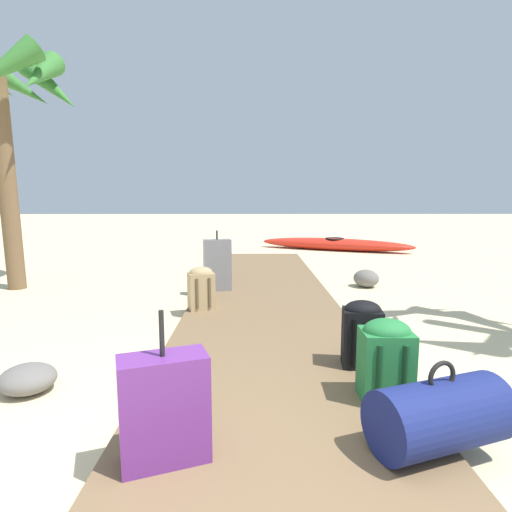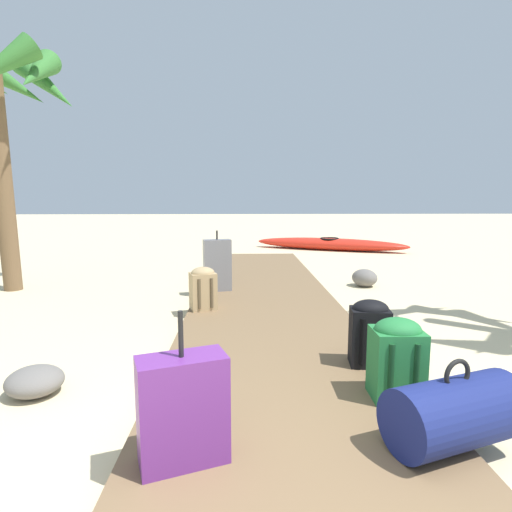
{
  "view_description": "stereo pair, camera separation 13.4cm",
  "coord_description": "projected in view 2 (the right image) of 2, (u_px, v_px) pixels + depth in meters",
  "views": [
    {
      "loc": [
        -0.14,
        -1.04,
        1.34
      ],
      "look_at": [
        -0.09,
        4.52,
        0.55
      ],
      "focal_mm": 28.9,
      "sensor_mm": 36.0,
      "label": 1
    },
    {
      "loc": [
        -0.28,
        -1.03,
        1.34
      ],
      "look_at": [
        -0.09,
        4.52,
        0.55
      ],
      "focal_mm": 28.9,
      "sensor_mm": 36.0,
      "label": 2
    }
  ],
  "objects": [
    {
      "name": "rock_left_near",
      "position": [
        35.0,
        381.0,
        2.81
      ],
      "size": [
        0.46,
        0.45,
        0.19
      ],
      "primitive_type": "ellipsoid",
      "rotation": [
        0.0,
        0.0,
        1.33
      ],
      "color": "slate",
      "rests_on": "ground"
    },
    {
      "name": "suitcase_purple",
      "position": [
        183.0,
        410.0,
        1.95
      ],
      "size": [
        0.46,
        0.33,
        0.74
      ],
      "color": "#6B2D84",
      "rests_on": "boardwalk"
    },
    {
      "name": "ground_plane",
      "position": [
        268.0,
        322.0,
        4.47
      ],
      "size": [
        60.0,
        60.0,
        0.0
      ],
      "primitive_type": "plane",
      "color": "beige"
    },
    {
      "name": "backpack_green",
      "position": [
        397.0,
        356.0,
        2.58
      ],
      "size": [
        0.31,
        0.28,
        0.52
      ],
      "color": "#237538",
      "rests_on": "boardwalk"
    },
    {
      "name": "boardwalk",
      "position": [
        264.0,
        300.0,
        5.28
      ],
      "size": [
        1.78,
        8.23,
        0.08
      ],
      "primitive_type": "cube",
      "color": "brown",
      "rests_on": "ground"
    },
    {
      "name": "kayak",
      "position": [
        329.0,
        244.0,
        10.63
      ],
      "size": [
        3.87,
        2.18,
        0.32
      ],
      "color": "red",
      "rests_on": "ground"
    },
    {
      "name": "duffel_bag_navy",
      "position": [
        454.0,
        413.0,
        2.08
      ],
      "size": [
        0.77,
        0.56,
        0.46
      ],
      "color": "navy",
      "rests_on": "boardwalk"
    },
    {
      "name": "rock_right_near",
      "position": [
        365.0,
        278.0,
        6.25
      ],
      "size": [
        0.5,
        0.51,
        0.26
      ],
      "primitive_type": "ellipsoid",
      "rotation": [
        0.0,
        0.0,
        0.49
      ],
      "color": "slate",
      "rests_on": "ground"
    },
    {
      "name": "backpack_black",
      "position": [
        370.0,
        331.0,
        3.09
      ],
      "size": [
        0.31,
        0.27,
        0.5
      ],
      "color": "black",
      "rests_on": "boardwalk"
    },
    {
      "name": "backpack_tan",
      "position": [
        203.0,
        287.0,
        4.66
      ],
      "size": [
        0.34,
        0.31,
        0.49
      ],
      "color": "tan",
      "rests_on": "boardwalk"
    },
    {
      "name": "suitcase_grey",
      "position": [
        217.0,
        265.0,
        5.58
      ],
      "size": [
        0.4,
        0.25,
        0.82
      ],
      "color": "slate",
      "rests_on": "boardwalk"
    }
  ]
}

